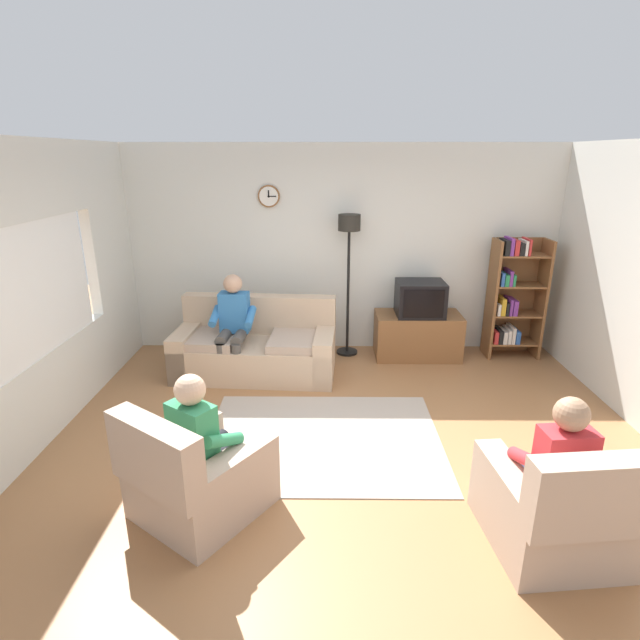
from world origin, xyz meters
The scene contains 14 objects.
ground_plane centered at (0.00, 0.00, 0.00)m, with size 12.00×12.00×0.00m, color #9E6B42.
back_wall_assembly centered at (0.00, 2.66, 1.35)m, with size 6.20×0.17×2.70m.
left_wall_assembly centered at (-2.86, 0.03, 1.34)m, with size 0.12×5.80×2.70m.
couch centered at (-1.08, 1.71, 0.31)m, with size 1.95×1.00×0.90m.
tv_stand centered at (0.98, 2.25, 0.29)m, with size 1.10×0.56×0.58m.
tv centered at (0.98, 2.23, 0.80)m, with size 0.60×0.49×0.44m.
bookshelf centered at (2.19, 2.32, 0.81)m, with size 0.68×0.36×1.58m.
floor_lamp centered at (0.06, 2.35, 1.45)m, with size 0.28×0.28×1.85m.
armchair_near_window centered at (-1.17, -0.80, 0.29)m, with size 1.16×1.18×0.90m.
armchair_near_bookshelf centered at (1.31, -1.11, 0.29)m, with size 0.88×0.95×0.90m.
area_rug centered at (-0.25, 0.19, 0.01)m, with size 2.20×1.70×0.01m, color #AD9E8E.
person_on_couch centered at (-1.31, 1.60, 0.70)m, with size 0.53×0.55×1.24m.
person_in_left_armchair centered at (-1.12, -0.72, 0.60)m, with size 0.62×0.64×1.12m.
person_in_right_armchair centered at (1.30, -1.03, 0.60)m, with size 0.54×0.56×1.12m.
Camera 1 is at (-0.24, -3.87, 2.55)m, focal length 27.74 mm.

